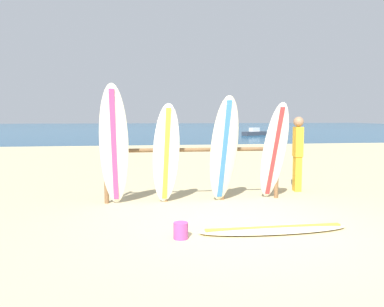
{
  "coord_description": "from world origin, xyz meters",
  "views": [
    {
      "loc": [
        -1.67,
        -5.65,
        1.72
      ],
      "look_at": [
        -0.45,
        2.46,
        0.94
      ],
      "focal_mm": 36.54,
      "sensor_mm": 36.0,
      "label": 1
    }
  ],
  "objects": [
    {
      "name": "ground_plane",
      "position": [
        0.0,
        0.0,
        0.0
      ],
      "size": [
        120.0,
        120.0,
        0.0
      ],
      "primitive_type": "plane",
      "color": "#CCB784"
    },
    {
      "name": "surfboard_rack",
      "position": [
        -0.45,
        2.16,
        0.77
      ],
      "size": [
        3.62,
        0.09,
        1.2
      ],
      "color": "brown",
      "rests_on": "ground"
    },
    {
      "name": "surfboard_leaning_left",
      "position": [
        -1.05,
        1.86,
        0.99
      ],
      "size": [
        0.58,
        0.66,
        1.98
      ],
      "color": "white",
      "rests_on": "ground"
    },
    {
      "name": "small_boat_offshore",
      "position": [
        9.42,
        29.26,
        0.26
      ],
      "size": [
        2.59,
        1.87,
        0.71
      ],
      "color": "#333842",
      "rests_on": "ocean_water"
    },
    {
      "name": "surfboard_leaning_center_left",
      "position": [
        0.09,
        1.81,
        1.06
      ],
      "size": [
        0.62,
        0.74,
        2.13
      ],
      "color": "beige",
      "rests_on": "ground"
    },
    {
      "name": "surfboard_leaning_center",
      "position": [
        1.12,
        1.82,
        1.0
      ],
      "size": [
        0.51,
        1.01,
        2.0
      ],
      "color": "white",
      "rests_on": "ground"
    },
    {
      "name": "ocean_water",
      "position": [
        0.0,
        58.0,
        0.0
      ],
      "size": [
        120.0,
        80.0,
        0.01
      ],
      "primitive_type": "cube",
      "color": "navy",
      "rests_on": "ground"
    },
    {
      "name": "surfboard_leaning_far_left",
      "position": [
        -2.03,
        1.75,
        1.16
      ],
      "size": [
        0.55,
        0.91,
        2.32
      ],
      "color": "white",
      "rests_on": "ground"
    },
    {
      "name": "beachgoer_standing",
      "position": [
        2.06,
        2.82,
        0.95
      ],
      "size": [
        0.23,
        0.29,
        1.72
      ],
      "color": "gold",
      "rests_on": "ground"
    },
    {
      "name": "surfboard_lying_on_sand",
      "position": [
        0.4,
        -0.17,
        0.04
      ],
      "size": [
        2.3,
        0.55,
        0.08
      ],
      "color": "beige",
      "rests_on": "ground"
    },
    {
      "name": "sand_bucket",
      "position": [
        -1.03,
        -0.31,
        0.12
      ],
      "size": [
        0.21,
        0.21,
        0.24
      ],
      "primitive_type": "cylinder",
      "color": "#A53F8C",
      "rests_on": "ground"
    }
  ]
}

